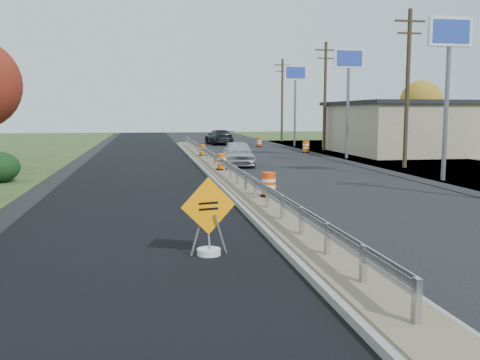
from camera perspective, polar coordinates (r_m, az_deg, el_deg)
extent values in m
plane|color=black|center=(21.72, 0.59, -1.69)|extent=(140.00, 140.00, 0.00)
cube|color=black|center=(31.28, -10.75, 0.94)|extent=(7.20, 120.00, 0.01)
cube|color=gray|center=(29.55, -2.24, 0.86)|extent=(1.60, 55.00, 0.18)
cube|color=brown|center=(29.53, -2.24, 1.08)|extent=(1.25, 55.00, 0.05)
cube|color=silver|center=(8.58, 18.33, -12.13)|extent=(0.10, 0.15, 0.70)
cube|color=silver|center=(10.29, 13.02, -8.68)|extent=(0.10, 0.15, 0.70)
cube|color=silver|center=(12.10, 9.32, -6.20)|extent=(0.10, 0.15, 0.70)
cube|color=silver|center=(13.96, 6.61, -4.35)|extent=(0.10, 0.15, 0.70)
cube|color=silver|center=(15.85, 4.56, -2.93)|extent=(0.10, 0.15, 0.70)
cube|color=silver|center=(17.76, 2.95, -1.81)|extent=(0.10, 0.15, 0.70)
cube|color=silver|center=(19.70, 1.65, -0.91)|extent=(0.10, 0.15, 0.70)
cube|color=silver|center=(21.64, 0.59, -0.17)|extent=(0.10, 0.15, 0.70)
cube|color=silver|center=(23.60, -0.29, 0.45)|extent=(0.10, 0.15, 0.70)
cube|color=silver|center=(25.56, -1.04, 0.97)|extent=(0.10, 0.15, 0.70)
cube|color=silver|center=(27.52, -1.69, 1.42)|extent=(0.10, 0.15, 0.70)
cube|color=silver|center=(29.49, -2.24, 1.80)|extent=(0.10, 0.15, 0.70)
cube|color=silver|center=(31.47, -2.73, 2.14)|extent=(0.10, 0.15, 0.70)
cube|color=silver|center=(33.45, -3.16, 2.44)|extent=(0.10, 0.15, 0.70)
cube|color=silver|center=(35.43, -3.54, 2.71)|extent=(0.10, 0.15, 0.70)
cube|color=silver|center=(37.41, -3.89, 2.94)|extent=(0.10, 0.15, 0.70)
cube|color=silver|center=(39.39, -4.19, 3.16)|extent=(0.10, 0.15, 0.70)
cube|color=silver|center=(41.38, -4.47, 3.35)|extent=(0.10, 0.15, 0.70)
cube|color=silver|center=(43.37, -4.73, 3.52)|extent=(0.10, 0.15, 0.70)
cube|color=silver|center=(45.36, -4.96, 3.68)|extent=(0.10, 0.15, 0.70)
cube|color=silver|center=(47.34, -5.17, 3.83)|extent=(0.10, 0.15, 0.70)
cube|color=silver|center=(49.33, -5.36, 3.96)|extent=(0.10, 0.15, 0.70)
cube|color=silver|center=(51.33, -5.54, 4.09)|extent=(0.10, 0.15, 0.70)
cube|color=silver|center=(53.32, -5.71, 4.20)|extent=(0.10, 0.15, 0.70)
cube|color=silver|center=(30.46, -2.50, 2.35)|extent=(0.04, 46.00, 0.34)
cube|color=silver|center=(30.47, -2.50, 2.20)|extent=(0.06, 46.00, 0.03)
cube|color=silver|center=(30.46, -2.50, 2.50)|extent=(0.06, 46.00, 0.03)
cube|color=tan|center=(48.08, 21.39, 5.11)|extent=(18.00, 12.00, 4.00)
cube|color=black|center=(48.07, 21.50, 7.63)|extent=(18.50, 12.50, 0.30)
cube|color=black|center=(44.13, 11.34, 4.80)|extent=(0.08, 7.20, 2.20)
cylinder|color=slate|center=(28.08, 21.13, 6.82)|extent=(0.22, 0.22, 6.80)
cube|color=white|center=(28.34, 21.49, 14.51)|extent=(2.20, 0.25, 1.40)
cube|color=#263FB2|center=(28.34, 21.49, 14.51)|extent=(1.90, 0.30, 1.10)
cylinder|color=slate|center=(39.80, 11.41, 7.14)|extent=(0.22, 0.22, 6.80)
cube|color=white|center=(39.99, 11.54, 12.59)|extent=(2.20, 0.25, 1.40)
cube|color=#263FB2|center=(39.99, 11.54, 12.59)|extent=(1.90, 0.30, 1.10)
cylinder|color=slate|center=(53.09, 5.88, 7.23)|extent=(0.22, 0.22, 6.80)
cube|color=white|center=(53.23, 5.94, 11.33)|extent=(2.20, 0.25, 1.40)
cube|color=#263FB2|center=(53.23, 5.94, 11.33)|extent=(1.90, 0.30, 1.10)
cylinder|color=#473523|center=(33.84, 17.42, 9.16)|extent=(0.26, 0.26, 9.40)
cube|color=#473523|center=(34.24, 17.68, 15.86)|extent=(1.90, 0.12, 0.12)
cube|color=#473523|center=(34.13, 17.63, 14.70)|extent=(1.50, 0.10, 0.10)
cylinder|color=#473523|center=(47.68, 9.05, 8.75)|extent=(0.26, 0.26, 9.40)
cube|color=#473523|center=(47.96, 9.15, 13.53)|extent=(1.90, 0.12, 0.12)
cube|color=#473523|center=(47.89, 9.14, 12.70)|extent=(1.50, 0.10, 0.10)
cylinder|color=#473523|center=(62.06, 4.51, 8.44)|extent=(0.26, 0.26, 9.40)
cube|color=#473523|center=(62.27, 4.55, 12.13)|extent=(1.90, 0.12, 0.12)
cube|color=#473523|center=(62.22, 4.55, 11.48)|extent=(1.50, 0.10, 0.10)
cylinder|color=#473523|center=(62.73, 18.65, 5.19)|extent=(0.36, 0.36, 3.08)
sphere|color=#B78427|center=(62.71, 18.76, 7.94)|extent=(4.62, 4.62, 4.62)
cylinder|color=white|center=(12.79, -3.35, -7.68)|extent=(0.56, 0.56, 0.16)
cube|color=slate|center=(12.66, -4.64, -5.87)|extent=(0.33, 0.12, 0.98)
cube|color=slate|center=(12.72, -2.09, -5.79)|extent=(0.33, 0.12, 0.98)
cube|color=slate|center=(12.74, -3.39, -5.78)|extent=(0.10, 0.25, 0.99)
cube|color=orange|center=(12.55, -3.39, -2.78)|extent=(1.32, 0.36, 1.36)
cube|color=black|center=(12.52, -3.38, -2.48)|extent=(0.47, 0.12, 0.05)
cube|color=black|center=(12.54, -3.37, -3.11)|extent=(0.47, 0.12, 0.05)
cylinder|color=black|center=(20.04, 3.08, -1.67)|extent=(0.62, 0.62, 0.08)
cylinder|color=#F0400A|center=(19.98, 3.09, -0.43)|extent=(0.50, 0.50, 0.87)
cylinder|color=white|center=(19.96, 3.09, -0.01)|extent=(0.51, 0.51, 0.11)
cylinder|color=white|center=(19.99, 3.09, -0.67)|extent=(0.51, 0.51, 0.11)
cylinder|color=black|center=(29.33, -1.96, 1.17)|extent=(0.61, 0.61, 0.08)
cylinder|color=#F65F0A|center=(29.29, -1.96, 2.00)|extent=(0.49, 0.49, 0.86)
cylinder|color=white|center=(29.27, -1.96, 2.28)|extent=(0.50, 0.50, 0.11)
cylinder|color=white|center=(29.29, -1.96, 1.84)|extent=(0.50, 0.50, 0.11)
cylinder|color=black|center=(39.05, -4.03, 2.66)|extent=(0.55, 0.55, 0.07)
cylinder|color=#D85809|center=(39.02, -4.03, 3.22)|extent=(0.44, 0.44, 0.77)
cylinder|color=white|center=(39.01, -4.04, 3.41)|extent=(0.45, 0.45, 0.10)
cylinder|color=white|center=(39.03, -4.03, 3.12)|extent=(0.45, 0.45, 0.10)
cylinder|color=black|center=(45.05, 7.05, 2.95)|extent=(0.68, 0.68, 0.09)
cylinder|color=orange|center=(45.02, 7.06, 3.56)|extent=(0.54, 0.54, 0.95)
cylinder|color=white|center=(45.01, 7.06, 3.76)|extent=(0.56, 0.56, 0.12)
cylinder|color=white|center=(45.02, 7.05, 3.44)|extent=(0.56, 0.56, 0.12)
cylinder|color=black|center=(52.66, 2.07, 3.61)|extent=(0.61, 0.61, 0.08)
cylinder|color=#FF440A|center=(52.63, 2.07, 4.07)|extent=(0.49, 0.49, 0.85)
cylinder|color=white|center=(52.62, 2.07, 4.22)|extent=(0.50, 0.50, 0.11)
cylinder|color=white|center=(52.64, 2.07, 3.98)|extent=(0.50, 0.50, 0.11)
imported|color=silver|center=(33.92, -0.19, 2.87)|extent=(2.23, 4.76, 1.58)
imported|color=black|center=(56.51, -2.26, 4.60)|extent=(2.68, 5.55, 1.56)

